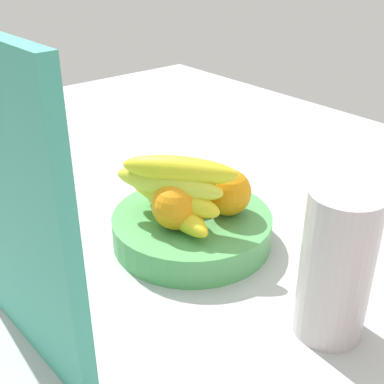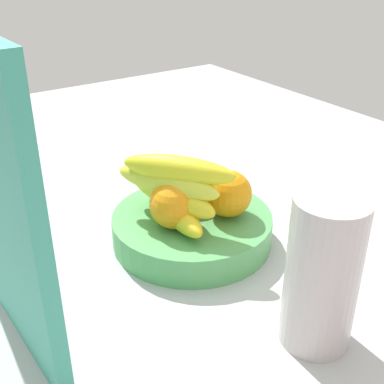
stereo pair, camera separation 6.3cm
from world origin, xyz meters
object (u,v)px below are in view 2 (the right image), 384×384
object	(u,v)px
fruit_bowl	(192,228)
banana_bunch	(173,189)
orange_center	(174,204)
orange_front_right	(184,180)
orange_front_left	(228,194)
thermos_tumbler	(322,274)

from	to	relation	value
fruit_bowl	banana_bunch	xyz separation A→B (cm)	(0.33, 3.20, 7.64)
orange_center	banana_bunch	distance (cm)	2.35
orange_front_right	orange_center	distance (cm)	8.06
orange_front_left	thermos_tumbler	distance (cm)	23.33
fruit_bowl	thermos_tumbler	bearing A→B (deg)	-179.86
thermos_tumbler	orange_front_left	bearing A→B (deg)	-11.37
banana_bunch	thermos_tumbler	bearing A→B (deg)	-172.87
orange_front_right	orange_center	xyz separation A→B (cm)	(-5.85, 5.55, 0.00)
orange_center	thermos_tumbler	xyz separation A→B (cm)	(-24.65, -4.01, 1.18)
banana_bunch	orange_front_left	bearing A→B (deg)	-112.47
orange_center	fruit_bowl	bearing A→B (deg)	-74.39
orange_front_right	thermos_tumbler	world-z (taller)	thermos_tumbler
orange_center	thermos_tumbler	bearing A→B (deg)	-170.76
orange_front_left	thermos_tumbler	xyz separation A→B (cm)	(-22.84, 4.59, 1.18)
fruit_bowl	orange_center	distance (cm)	7.21
orange_center	banana_bunch	size ratio (longest dim) A/B	0.41
fruit_bowl	orange_front_left	bearing A→B (deg)	-122.06
orange_front_right	banana_bunch	xyz separation A→B (cm)	(-4.41, 4.81, 1.70)
fruit_bowl	orange_center	size ratio (longest dim) A/B	3.44
fruit_bowl	thermos_tumbler	xyz separation A→B (cm)	(-25.76, -0.06, 7.11)
orange_front_left	orange_center	bearing A→B (deg)	78.11
fruit_bowl	thermos_tumbler	distance (cm)	26.72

